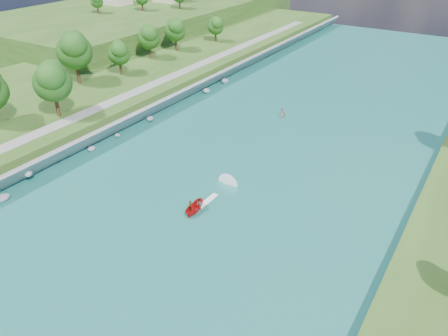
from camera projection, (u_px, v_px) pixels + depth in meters
The scene contains 8 objects.
ground at pixel (148, 242), 56.08m from camera, with size 260.00×260.00×0.00m, color #2D5119.
river_water at pixel (230, 175), 70.69m from camera, with size 55.00×240.00×0.10m, color #19605F.
berm_west at pixel (31, 104), 93.10m from camera, with size 45.00×240.00×3.50m, color #2D5119.
ridge_west at pixel (147, 16), 161.71m from camera, with size 60.00×120.00×9.00m, color #2D5119.
riprap_bank at pixel (110, 130), 81.39m from camera, with size 4.78×236.00×4.30m.
riverside_path at pixel (87, 113), 84.06m from camera, with size 3.00×200.00×0.10m, color gray.
motorboat at pixel (201, 203), 62.52m from camera, with size 3.60×18.80×2.08m.
raft at pixel (282, 114), 91.38m from camera, with size 2.65×3.22×1.63m.
Camera 1 is at (31.85, -31.73, 36.21)m, focal length 35.00 mm.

